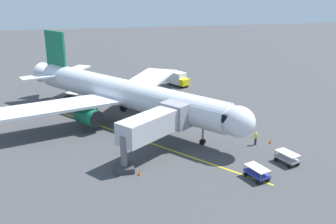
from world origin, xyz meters
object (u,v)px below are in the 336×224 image
Objects in this scene: airplane at (123,93)px; baggage_cart_starboard_side at (257,173)px; ground_crew_wing_walker at (151,134)px; box_truck_near_nose at (178,79)px; jet_bridge at (159,123)px; safety_cone_nose_left at (241,117)px; baggage_cart_portside at (72,96)px; baggage_cart_rear_apron at (287,158)px; safety_cone_nose_right at (139,173)px; safety_cone_wing_port at (270,141)px; ground_crew_marshaller at (256,138)px.

baggage_cart_starboard_side is (-11.82, 19.98, -3.35)m from airplane.
box_truck_near_nose is at bearing -109.76° from ground_crew_wing_walker.
jet_bridge reaches higher than baggage_cart_starboard_side.
ground_crew_wing_walker reaches higher than safety_cone_nose_left.
baggage_cart_rear_apron is at bearing 130.13° from baggage_cart_portside.
safety_cone_nose_right is (-7.77, 28.21, -0.38)m from baggage_cart_portside.
box_truck_near_nose reaches higher than baggage_cart_rear_apron.
safety_cone_nose_left and safety_cone_wing_port have the same top height.
box_truck_near_nose is at bearing -89.89° from baggage_cart_starboard_side.
airplane is at bearing -75.86° from jet_bridge.
safety_cone_nose_right is at bearing 90.53° from airplane.
baggage_cart_rear_apron is 14.31m from safety_cone_nose_left.
box_truck_near_nose is at bearing -108.90° from safety_cone_nose_right.
ground_crew_wing_walker is (12.33, -3.89, 0.00)m from ground_crew_marshaller.
baggage_cart_rear_apron is 5.31× the size of safety_cone_nose_left.
box_truck_near_nose is at bearing -75.78° from safety_cone_nose_left.
baggage_cart_rear_apron reaches higher than safety_cone_nose_left.
safety_cone_wing_port is at bearing -163.60° from safety_cone_nose_right.
baggage_cart_portside is 1.01× the size of baggage_cart_starboard_side.
airplane is 13.96m from baggage_cart_portside.
jet_bridge is at bearing 73.29° from box_truck_near_nose.
jet_bridge is 25.84m from baggage_cart_portside.
baggage_cart_portside reaches higher than safety_cone_wing_port.
box_truck_near_nose is 1.70× the size of baggage_cart_starboard_side.
ground_crew_marshaller is 8.58m from baggage_cart_starboard_side.
jet_bridge is 3.41× the size of baggage_cart_portside.
baggage_cart_portside is at bearing -74.60° from safety_cone_nose_right.
airplane is 61.48× the size of safety_cone_nose_left.
ground_crew_marshaller is 0.59× the size of baggage_cart_rear_apron.
safety_cone_nose_right is at bearing 16.40° from safety_cone_wing_port.
airplane reaches higher than baggage_cart_portside.
airplane is 17.40m from safety_cone_nose_right.
safety_cone_nose_right and safety_cone_wing_port have the same top height.
safety_cone_wing_port is at bearing -96.49° from baggage_cart_rear_apron.
jet_bridge is at bearing 94.22° from ground_crew_wing_walker.
baggage_cart_starboard_side is at bearing 127.47° from ground_crew_wing_walker.
ground_crew_wing_walker is 3.11× the size of safety_cone_nose_right.
ground_crew_wing_walker is at bearing -17.50° from ground_crew_marshaller.
ground_crew_marshaller is 2.11m from safety_cone_wing_port.
box_truck_near_nose is 20.17m from baggage_cart_portside.
ground_crew_wing_walker reaches higher than safety_cone_wing_port.
safety_cone_nose_left is at bearing -146.68° from jet_bridge.
ground_crew_marshaller is 0.35× the size of box_truck_near_nose.
baggage_cart_rear_apron is (-1.41, 5.33, -0.23)m from ground_crew_marshaller.
baggage_cart_portside is at bearing -55.84° from airplane.
box_truck_near_nose is (-8.98, -25.01, 0.50)m from ground_crew_wing_walker.
safety_cone_nose_right is (16.63, 13.91, 0.00)m from safety_cone_nose_left.
safety_cone_nose_left is at bearing -100.70° from ground_crew_marshaller.
safety_cone_nose_left is (-1.70, -8.98, -0.61)m from ground_crew_marshaller.
jet_bridge reaches higher than safety_cone_wing_port.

